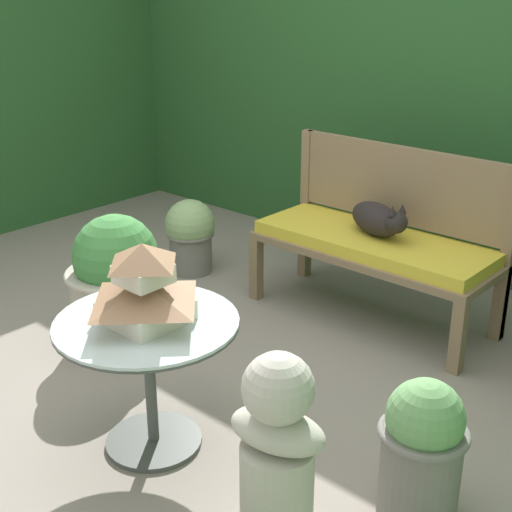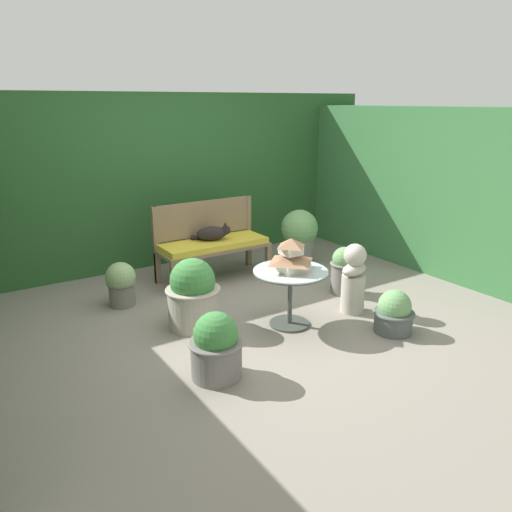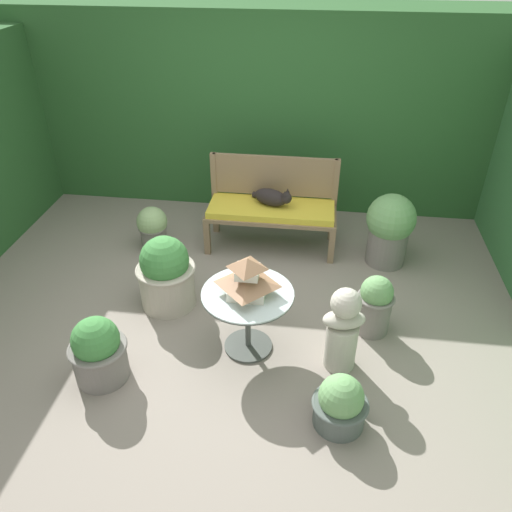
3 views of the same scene
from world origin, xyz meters
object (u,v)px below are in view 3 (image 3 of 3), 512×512
Objects in this scene: potted_plant_path_edge at (98,351)px; potted_plant_hedge_corner at (340,404)px; potted_plant_table_far at (390,228)px; potted_plant_patio_mid at (153,228)px; potted_plant_bench_right at (166,274)px; potted_plant_bench_left at (375,304)px; garden_bench at (271,212)px; patio_table at (248,305)px; pagoda_birdhouse at (247,278)px; cat at (272,197)px; garden_bust at (343,329)px.

potted_plant_path_edge is 1.32× the size of potted_plant_hedge_corner.
potted_plant_patio_mid is at bearing -178.58° from potted_plant_table_far.
potted_plant_bench_left is at bearing -3.90° from potted_plant_bench_right.
potted_plant_path_edge is 0.95m from potted_plant_bench_right.
potted_plant_bench_right is 0.97m from potted_plant_patio_mid.
potted_plant_bench_right is at bearing 176.10° from potted_plant_bench_left.
potted_plant_bench_left is at bearing -50.72° from garden_bench.
potted_plant_patio_mid is (-0.40, 0.88, -0.08)m from potted_plant_bench_right.
potted_plant_hedge_corner is (1.75, -0.20, -0.07)m from potted_plant_path_edge.
patio_table is 1.06m from potted_plant_bench_left.
potted_plant_table_far is 1.56× the size of potted_plant_patio_mid.
pagoda_birdhouse reaches higher than potted_plant_bench_right.
cat is 1.04× the size of potted_plant_hedge_corner.
potted_plant_table_far is at bearing 79.60° from potted_plant_bench_left.
garden_bust reaches higher than patio_table.
potted_plant_table_far is at bearing 76.94° from potted_plant_hedge_corner.
potted_plant_path_edge is 1.77m from potted_plant_hedge_corner.
cat is 1.38m from potted_plant_bench_right.
cat reaches higher than potted_plant_path_edge.
potted_plant_table_far is at bearing 39.62° from potted_plant_path_edge.
potted_plant_hedge_corner is at bearing -46.20° from potted_plant_patio_mid.
potted_plant_bench_left reaches higher than potted_plant_patio_mid.
patio_table is at bearing -161.17° from potted_plant_bench_left.
patio_table is 1.49× the size of potted_plant_patio_mid.
pagoda_birdhouse is at bearing -30.39° from potted_plant_bench_right.
potted_plant_bench_right reaches higher than patio_table.
potted_plant_patio_mid is (-1.20, -0.20, -0.16)m from garden_bench.
potted_plant_hedge_corner is at bearing -36.41° from potted_plant_bench_right.
cat is 1.27m from potted_plant_patio_mid.
potted_plant_table_far is 1.80× the size of potted_plant_hedge_corner.
potted_plant_bench_left is at bearing 18.83° from patio_table.
garden_bust is at bearing -20.21° from potted_plant_bench_right.
potted_plant_patio_mid is at bearing -170.64° from garden_bench.
potted_plant_bench_left is (-0.19, -1.05, -0.12)m from potted_plant_table_far.
patio_table reaches higher than potted_plant_bench_left.
garden_bust is 0.52m from potted_plant_bench_left.
garden_bust is 1.06× the size of potted_plant_bench_right.
potted_plant_bench_left is at bearing -24.57° from potted_plant_patio_mid.
patio_table reaches higher than garden_bench.
patio_table reaches higher than potted_plant_path_edge.
garden_bust is (0.70, -1.63, -0.05)m from garden_bench.
garden_bench is at bearing 61.96° from potted_plant_path_edge.
garden_bust is at bearing -107.38° from potted_plant_table_far.
potted_plant_table_far reaches higher than garden_bust.
pagoda_birdhouse reaches higher than potted_plant_patio_mid.
potted_plant_bench_left is (0.98, -1.19, -0.13)m from garden_bench.
potted_plant_path_edge is 1.79m from potted_plant_patio_mid.
potted_plant_bench_right reaches higher than potted_plant_hedge_corner.
garden_bust reaches higher than potted_plant_patio_mid.
potted_plant_patio_mid is (-1.91, 1.43, -0.11)m from garden_bust.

